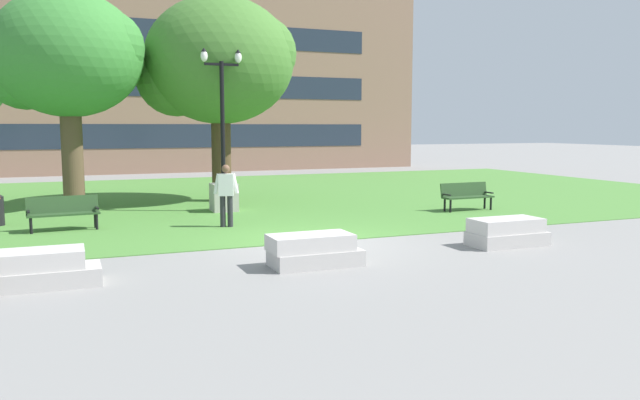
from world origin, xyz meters
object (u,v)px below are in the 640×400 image
(concrete_block_center, at_px, (41,269))
(park_bench_near_right, at_px, (466,195))
(park_bench_near_left, at_px, (63,211))
(lamp_post_left, at_px, (224,179))
(concrete_block_right, at_px, (507,232))
(concrete_block_left, at_px, (313,251))
(person_bystander_near_lawn, at_px, (226,192))

(concrete_block_center, distance_m, park_bench_near_right, 13.74)
(park_bench_near_left, bearing_deg, lamp_post_left, 23.80)
(concrete_block_center, height_order, park_bench_near_left, park_bench_near_left)
(concrete_block_right, bearing_deg, park_bench_near_left, 147.63)
(concrete_block_left, bearing_deg, concrete_block_right, 3.51)
(concrete_block_right, height_order, park_bench_near_left, park_bench_near_left)
(concrete_block_center, distance_m, concrete_block_right, 9.94)
(concrete_block_center, height_order, concrete_block_right, same)
(concrete_block_left, xyz_separation_m, park_bench_near_left, (-4.63, 6.39, 0.23))
(concrete_block_right, height_order, park_bench_near_right, park_bench_near_right)
(person_bystander_near_lawn, bearing_deg, concrete_block_right, -42.70)
(concrete_block_center, xyz_separation_m, park_bench_near_left, (0.35, 6.10, 0.23))
(park_bench_near_left, bearing_deg, person_bystander_near_lawn, -14.33)
(park_bench_near_left, xyz_separation_m, person_bystander_near_lawn, (4.15, -1.06, 0.44))
(concrete_block_center, height_order, park_bench_near_right, park_bench_near_right)
(concrete_block_right, distance_m, lamp_post_left, 9.52)
(concrete_block_left, distance_m, concrete_block_right, 4.98)
(concrete_block_right, xyz_separation_m, lamp_post_left, (-4.76, 8.21, 0.76))
(person_bystander_near_lawn, bearing_deg, concrete_block_center, -131.73)
(concrete_block_left, bearing_deg, lamp_post_left, 88.59)
(park_bench_near_left, distance_m, person_bystander_near_lawn, 4.31)
(concrete_block_left, relative_size, park_bench_near_left, 1.00)
(concrete_block_left, bearing_deg, person_bystander_near_lawn, 95.09)
(concrete_block_right, bearing_deg, person_bystander_near_lawn, 137.30)
(park_bench_near_left, bearing_deg, concrete_block_left, -54.08)
(lamp_post_left, bearing_deg, concrete_block_right, -59.92)
(park_bench_near_left, distance_m, lamp_post_left, 5.31)
(concrete_block_right, bearing_deg, concrete_block_center, -179.87)
(concrete_block_right, bearing_deg, lamp_post_left, 120.08)
(park_bench_near_right, xyz_separation_m, person_bystander_near_lawn, (-8.12, -0.39, 0.44))
(lamp_post_left, bearing_deg, park_bench_near_left, -156.20)
(concrete_block_center, bearing_deg, concrete_block_right, 0.13)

